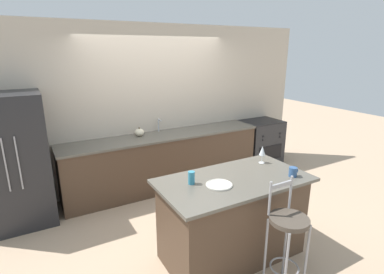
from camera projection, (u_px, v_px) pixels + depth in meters
ground_plane at (175, 194)px, 4.92m from camera, size 18.00×18.00×0.00m
wall_back at (155, 106)px, 5.13m from camera, size 6.00×0.07×2.70m
back_counter at (165, 160)px, 5.10m from camera, size 3.39×0.69×0.93m
sink_faucet at (159, 124)px, 5.10m from camera, size 0.02×0.13×0.22m
kitchen_island at (232, 217)px, 3.35m from camera, size 1.65×0.89×0.95m
refrigerator at (14, 161)px, 3.91m from camera, size 0.84×0.77×1.77m
oven_range at (260, 143)px, 6.09m from camera, size 0.78×0.64×0.92m
bar_stool_near at (287, 232)px, 2.83m from camera, size 0.37×0.37×1.12m
dinner_plate at (219, 185)px, 3.06m from camera, size 0.27×0.27×0.02m
wine_glass at (262, 151)px, 3.63m from camera, size 0.08×0.08×0.22m
coffee_mug at (293, 172)px, 3.27m from camera, size 0.12×0.09×0.10m
tumbler_cup at (191, 178)px, 3.08m from camera, size 0.07×0.07×0.14m
pumpkin_decoration at (139, 132)px, 4.86m from camera, size 0.15×0.15×0.14m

